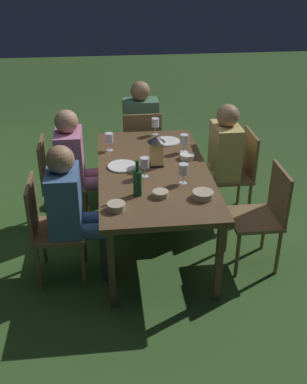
{
  "coord_description": "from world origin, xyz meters",
  "views": [
    {
      "loc": [
        -3.5,
        0.39,
        2.43
      ],
      "look_at": [
        0.0,
        0.0,
        0.51
      ],
      "focal_mm": 42.95,
      "sensor_mm": 36.0,
      "label": 1
    }
  ],
  "objects_px": {
    "person_in_mustard": "(218,157)",
    "plate_b": "(167,141)",
    "wine_glass_c": "(183,170)",
    "plate_a": "(122,166)",
    "dining_table": "(154,175)",
    "chair_head_far": "(142,145)",
    "wine_glass_b": "(145,164)",
    "bowl_bread": "(187,156)",
    "wine_glass_d": "(155,123)",
    "wine_glass_e": "(109,139)",
    "person_in_blue": "(74,207)",
    "bowl_olives": "(116,206)",
    "chair_side_left_a": "(263,213)",
    "bowl_dip": "(160,194)",
    "lantern_centerpiece": "(156,149)",
    "chair_side_right_b": "(58,179)",
    "person_in_pink": "(77,163)",
    "chair_side_left_b": "(237,170)",
    "chair_side_right_a": "(50,225)",
    "green_bottle_on_table": "(137,182)",
    "person_in_green": "(140,125)",
    "wine_glass_a": "(184,140)",
    "bowl_salad": "(203,195)"
  },
  "relations": [
    {
      "from": "wine_glass_d",
      "to": "wine_glass_c",
      "type": "bearing_deg",
      "value": -174.74
    },
    {
      "from": "bowl_olives",
      "to": "chair_head_far",
      "type": "bearing_deg",
      "value": -10.82
    },
    {
      "from": "chair_side_left_b",
      "to": "person_in_green",
      "type": "height_order",
      "value": "person_in_green"
    },
    {
      "from": "green_bottle_on_table",
      "to": "plate_b",
      "type": "distance_m",
      "value": 1.09
    },
    {
      "from": "wine_glass_d",
      "to": "wine_glass_e",
      "type": "relative_size",
      "value": 1.0
    },
    {
      "from": "person_in_blue",
      "to": "bowl_bread",
      "type": "relative_size",
      "value": 8.72
    },
    {
      "from": "chair_head_far",
      "to": "plate_b",
      "type": "xyz_separation_m",
      "value": [
        -0.56,
        -0.2,
        0.26
      ]
    },
    {
      "from": "dining_table",
      "to": "wine_glass_c",
      "type": "relative_size",
      "value": 10.63
    },
    {
      "from": "chair_head_far",
      "to": "wine_glass_d",
      "type": "bearing_deg",
      "value": -162.77
    },
    {
      "from": "wine_glass_c",
      "to": "plate_a",
      "type": "relative_size",
      "value": 0.67
    },
    {
      "from": "chair_side_left_a",
      "to": "chair_side_right_b",
      "type": "relative_size",
      "value": 1.0
    },
    {
      "from": "wine_glass_b",
      "to": "wine_glass_e",
      "type": "relative_size",
      "value": 1.0
    },
    {
      "from": "chair_side_right_b",
      "to": "chair_side_right_a",
      "type": "distance_m",
      "value": 0.81
    },
    {
      "from": "person_in_mustard",
      "to": "green_bottle_on_table",
      "type": "xyz_separation_m",
      "value": [
        -0.84,
        0.83,
        0.21
      ]
    },
    {
      "from": "person_in_mustard",
      "to": "bowl_dip",
      "type": "height_order",
      "value": "person_in_mustard"
    },
    {
      "from": "chair_head_far",
      "to": "bowl_dip",
      "type": "relative_size",
      "value": 7.06
    },
    {
      "from": "person_in_mustard",
      "to": "plate_b",
      "type": "bearing_deg",
      "value": 68.4
    },
    {
      "from": "lantern_centerpiece",
      "to": "bowl_dip",
      "type": "xyz_separation_m",
      "value": [
        -0.56,
        0.04,
        -0.12
      ]
    },
    {
      "from": "chair_side_left_b",
      "to": "plate_a",
      "type": "distance_m",
      "value": 1.2
    },
    {
      "from": "chair_side_right_a",
      "to": "wine_glass_d",
      "type": "height_order",
      "value": "wine_glass_d"
    },
    {
      "from": "dining_table",
      "to": "chair_side_right_a",
      "type": "xyz_separation_m",
      "value": [
        -0.4,
        0.86,
        -0.19
      ]
    },
    {
      "from": "dining_table",
      "to": "plate_b",
      "type": "xyz_separation_m",
      "value": [
        0.59,
        -0.2,
        0.06
      ]
    },
    {
      "from": "bowl_dip",
      "to": "chair_side_right_a",
      "type": "bearing_deg",
      "value": 85.13
    },
    {
      "from": "chair_side_right_b",
      "to": "person_in_mustard",
      "type": "xyz_separation_m",
      "value": [
        -0.0,
        -1.52,
        0.15
      ]
    },
    {
      "from": "person_in_blue",
      "to": "lantern_centerpiece",
      "type": "distance_m",
      "value": 0.89
    },
    {
      "from": "wine_glass_a",
      "to": "person_in_green",
      "type": "bearing_deg",
      "value": 17.56
    },
    {
      "from": "chair_side_left_b",
      "to": "bowl_olives",
      "type": "bearing_deg",
      "value": 130.99
    },
    {
      "from": "person_in_mustard",
      "to": "bowl_bread",
      "type": "height_order",
      "value": "person_in_mustard"
    },
    {
      "from": "bowl_bread",
      "to": "wine_glass_b",
      "type": "bearing_deg",
      "value": 127.46
    },
    {
      "from": "dining_table",
      "to": "person_in_mustard",
      "type": "bearing_deg",
      "value": -58.65
    },
    {
      "from": "chair_side_left_a",
      "to": "wine_glass_e",
      "type": "relative_size",
      "value": 5.15
    },
    {
      "from": "lantern_centerpiece",
      "to": "wine_glass_d",
      "type": "bearing_deg",
      "value": -5.94
    },
    {
      "from": "dining_table",
      "to": "person_in_blue",
      "type": "relative_size",
      "value": 1.56
    },
    {
      "from": "person_in_mustard",
      "to": "lantern_centerpiece",
      "type": "distance_m",
      "value": 0.75
    },
    {
      "from": "wine_glass_b",
      "to": "plate_b",
      "type": "relative_size",
      "value": 0.69
    },
    {
      "from": "chair_side_right_b",
      "to": "wine_glass_b",
      "type": "distance_m",
      "value": 1.01
    },
    {
      "from": "bowl_olives",
      "to": "wine_glass_b",
      "type": "bearing_deg",
      "value": -26.48
    },
    {
      "from": "person_in_mustard",
      "to": "plate_b",
      "type": "relative_size",
      "value": 4.67
    },
    {
      "from": "lantern_centerpiece",
      "to": "bowl_salad",
      "type": "distance_m",
      "value": 0.69
    },
    {
      "from": "person_in_green",
      "to": "wine_glass_e",
      "type": "distance_m",
      "value": 0.99
    },
    {
      "from": "chair_side_right_b",
      "to": "plate_a",
      "type": "height_order",
      "value": "chair_side_right_b"
    },
    {
      "from": "chair_side_right_b",
      "to": "wine_glass_c",
      "type": "relative_size",
      "value": 5.15
    },
    {
      "from": "plate_a",
      "to": "bowl_dip",
      "type": "xyz_separation_m",
      "value": [
        -0.55,
        -0.26,
        0.02
      ]
    },
    {
      "from": "dining_table",
      "to": "chair_head_far",
      "type": "distance_m",
      "value": 1.16
    },
    {
      "from": "person_in_pink",
      "to": "wine_glass_b",
      "type": "distance_m",
      "value": 0.81
    },
    {
      "from": "wine_glass_c",
      "to": "plate_a",
      "type": "bearing_deg",
      "value": 52.68
    },
    {
      "from": "chair_head_far",
      "to": "wine_glass_b",
      "type": "xyz_separation_m",
      "value": [
        -1.28,
        0.09,
        0.37
      ]
    },
    {
      "from": "bowl_olives",
      "to": "chair_side_right_a",
      "type": "bearing_deg",
      "value": 65.66
    },
    {
      "from": "dining_table",
      "to": "person_in_pink",
      "type": "distance_m",
      "value": 0.78
    },
    {
      "from": "person_in_pink",
      "to": "person_in_green",
      "type": "xyz_separation_m",
      "value": [
        0.94,
        -0.66,
        0.0
      ]
    }
  ]
}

